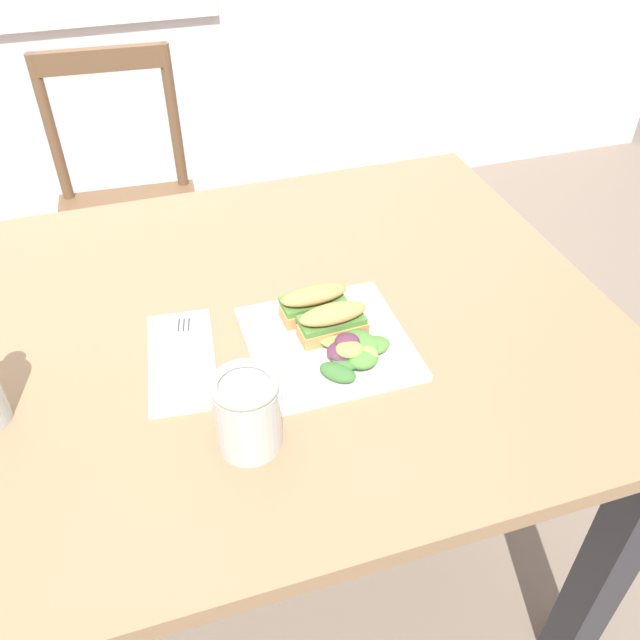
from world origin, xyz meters
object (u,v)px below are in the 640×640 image
object	(u,v)px
sandwich_half_back	(314,302)
sandwich_half_front	(333,321)
chair_wooden_far	(129,213)
fork_on_napkin	(182,350)
dining_table	(247,376)
plate_lunch	(328,343)
mason_jar_iced_tea	(248,416)

from	to	relation	value
sandwich_half_back	sandwich_half_front	bearing A→B (deg)	-75.82
chair_wooden_far	fork_on_napkin	world-z (taller)	chair_wooden_far
chair_wooden_far	fork_on_napkin	bearing A→B (deg)	-87.15
chair_wooden_far	fork_on_napkin	size ratio (longest dim) A/B	4.70
sandwich_half_front	dining_table	bearing A→B (deg)	146.83
chair_wooden_far	dining_table	bearing A→B (deg)	-80.69
chair_wooden_far	sandwich_half_front	world-z (taller)	chair_wooden_far
chair_wooden_far	sandwich_half_front	bearing A→B (deg)	-74.54
chair_wooden_far	plate_lunch	distance (m)	1.10
plate_lunch	sandwich_half_back	distance (m)	0.07
fork_on_napkin	chair_wooden_far	bearing A→B (deg)	92.85
plate_lunch	mason_jar_iced_tea	size ratio (longest dim) A/B	2.11
plate_lunch	fork_on_napkin	xyz separation A→B (m)	(-0.22, 0.05, 0.00)
dining_table	fork_on_napkin	world-z (taller)	fork_on_napkin
fork_on_napkin	mason_jar_iced_tea	size ratio (longest dim) A/B	1.59
plate_lunch	fork_on_napkin	bearing A→B (deg)	166.84
sandwich_half_front	fork_on_napkin	bearing A→B (deg)	170.03
chair_wooden_far	sandwich_half_front	distance (m)	1.10
dining_table	chair_wooden_far	distance (m)	0.96
mason_jar_iced_tea	sandwich_half_front	bearing A→B (deg)	43.67
sandwich_half_front	sandwich_half_back	distance (m)	0.06
plate_lunch	fork_on_napkin	world-z (taller)	plate_lunch
mason_jar_iced_tea	dining_table	bearing A→B (deg)	80.00
dining_table	mason_jar_iced_tea	xyz separation A→B (m)	(-0.04, -0.25, 0.18)
sandwich_half_front	mason_jar_iced_tea	size ratio (longest dim) A/B	0.96
dining_table	sandwich_half_back	bearing A→B (deg)	-14.34
dining_table	plate_lunch	distance (m)	0.20
dining_table	sandwich_half_back	distance (m)	0.20
fork_on_napkin	dining_table	bearing A→B (deg)	22.29
sandwich_half_back	fork_on_napkin	size ratio (longest dim) A/B	0.60
plate_lunch	mason_jar_iced_tea	world-z (taller)	mason_jar_iced_tea
chair_wooden_far	plate_lunch	bearing A→B (deg)	-75.29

